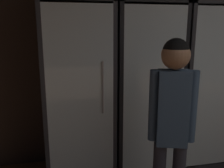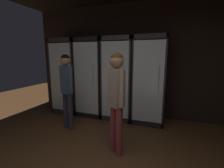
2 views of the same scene
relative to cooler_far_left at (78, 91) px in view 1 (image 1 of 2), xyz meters
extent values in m
cube|color=black|center=(1.96, 0.33, 0.44)|extent=(6.00, 0.06, 2.80)
cube|color=#2B2B30|center=(0.00, 0.26, 0.02)|extent=(0.71, 0.04, 1.96)
cube|color=#2B2B30|center=(-0.33, -0.04, 0.02)|extent=(0.04, 0.64, 1.96)
cube|color=#2B2B30|center=(0.33, -0.04, 0.02)|extent=(0.04, 0.64, 1.96)
cube|color=#2B2B30|center=(0.00, -0.04, -0.91)|extent=(0.71, 0.64, 0.10)
cube|color=white|center=(0.00, 0.23, 0.02)|extent=(0.63, 0.02, 1.72)
cube|color=silver|center=(0.00, -0.35, 0.02)|extent=(0.63, 0.02, 1.72)
cylinder|color=#B2B2B7|center=(0.21, -0.38, 0.12)|extent=(0.02, 0.02, 0.50)
cube|color=silver|center=(0.00, -0.04, -0.84)|extent=(0.61, 0.56, 0.02)
cylinder|color=gray|center=(-0.16, -0.02, -0.74)|extent=(0.06, 0.06, 0.18)
cylinder|color=gray|center=(-0.16, -0.02, -0.61)|extent=(0.02, 0.02, 0.09)
cylinder|color=tan|center=(-0.16, -0.02, -0.77)|extent=(0.07, 0.07, 0.05)
cylinder|color=gray|center=(0.15, -0.05, -0.71)|extent=(0.07, 0.07, 0.24)
cylinder|color=gray|center=(0.15, -0.05, -0.56)|extent=(0.03, 0.03, 0.07)
cylinder|color=#B2332D|center=(0.15, -0.05, -0.75)|extent=(0.07, 0.07, 0.08)
cube|color=silver|center=(0.00, -0.04, -0.41)|extent=(0.61, 0.56, 0.02)
cylinder|color=brown|center=(-0.24, -0.08, -0.29)|extent=(0.08, 0.08, 0.23)
cylinder|color=brown|center=(-0.24, -0.08, -0.13)|extent=(0.02, 0.02, 0.10)
cylinder|color=tan|center=(-0.24, -0.08, -0.31)|extent=(0.08, 0.08, 0.09)
cylinder|color=#9EAD99|center=(-0.08, -0.06, -0.30)|extent=(0.08, 0.08, 0.22)
cylinder|color=#9EAD99|center=(-0.08, -0.06, -0.15)|extent=(0.02, 0.02, 0.07)
cylinder|color=white|center=(-0.08, -0.06, -0.31)|extent=(0.08, 0.08, 0.07)
cylinder|color=#336B38|center=(0.08, -0.07, -0.29)|extent=(0.08, 0.08, 0.24)
cylinder|color=#336B38|center=(0.08, -0.07, -0.12)|extent=(0.03, 0.03, 0.09)
cylinder|color=beige|center=(0.08, -0.07, -0.28)|extent=(0.08, 0.08, 0.08)
cylinder|color=#194723|center=(0.22, -0.09, -0.31)|extent=(0.07, 0.07, 0.19)
cylinder|color=#194723|center=(0.22, -0.09, -0.18)|extent=(0.02, 0.02, 0.08)
cylinder|color=white|center=(0.22, -0.09, -0.32)|extent=(0.07, 0.07, 0.07)
cube|color=silver|center=(0.00, -0.04, 0.01)|extent=(0.61, 0.56, 0.02)
cylinder|color=#9EAD99|center=(-0.22, -0.01, 0.14)|extent=(0.07, 0.07, 0.23)
cylinder|color=#9EAD99|center=(-0.22, -0.01, 0.30)|extent=(0.03, 0.03, 0.09)
cylinder|color=#B2332D|center=(-0.22, -0.01, 0.11)|extent=(0.07, 0.07, 0.07)
cylinder|color=brown|center=(-0.08, -0.09, 0.12)|extent=(0.07, 0.07, 0.19)
cylinder|color=brown|center=(-0.08, -0.09, 0.25)|extent=(0.02, 0.02, 0.06)
cylinder|color=tan|center=(-0.08, -0.09, 0.11)|extent=(0.07, 0.07, 0.06)
cylinder|color=gray|center=(0.08, -0.04, 0.14)|extent=(0.06, 0.06, 0.24)
cylinder|color=gray|center=(0.08, -0.04, 0.31)|extent=(0.02, 0.02, 0.10)
cylinder|color=#B2332D|center=(0.08, -0.04, 0.15)|extent=(0.06, 0.06, 0.08)
cylinder|color=#194723|center=(0.23, -0.01, 0.12)|extent=(0.07, 0.07, 0.20)
cylinder|color=#194723|center=(0.23, -0.01, 0.26)|extent=(0.03, 0.03, 0.09)
cylinder|color=beige|center=(0.23, -0.01, 0.12)|extent=(0.08, 0.08, 0.07)
cube|color=silver|center=(0.00, -0.04, 0.44)|extent=(0.61, 0.56, 0.02)
cylinder|color=#194723|center=(-0.20, -0.07, 0.54)|extent=(0.06, 0.06, 0.19)
cylinder|color=#194723|center=(-0.20, -0.07, 0.68)|extent=(0.02, 0.02, 0.09)
cylinder|color=tan|center=(-0.20, -0.07, 0.53)|extent=(0.07, 0.07, 0.06)
cylinder|color=#194723|center=(-0.01, -0.01, 0.56)|extent=(0.07, 0.07, 0.22)
cylinder|color=#194723|center=(-0.01, -0.01, 0.71)|extent=(0.03, 0.03, 0.08)
cylinder|color=white|center=(-0.01, -0.01, 0.57)|extent=(0.08, 0.08, 0.07)
cylinder|color=#194723|center=(0.20, -0.07, 0.55)|extent=(0.06, 0.06, 0.21)
cylinder|color=#194723|center=(0.20, -0.07, 0.71)|extent=(0.02, 0.02, 0.09)
cylinder|color=#B2332D|center=(0.20, -0.07, 0.54)|extent=(0.07, 0.07, 0.07)
cube|color=black|center=(0.73, 0.26, 0.02)|extent=(0.71, 0.04, 1.96)
cube|color=black|center=(0.40, -0.04, 0.02)|extent=(0.04, 0.64, 1.96)
cube|color=black|center=(1.06, -0.04, 0.02)|extent=(0.04, 0.64, 1.96)
cube|color=black|center=(0.73, -0.04, 0.95)|extent=(0.71, 0.64, 0.10)
cube|color=black|center=(0.73, -0.04, -0.91)|extent=(0.71, 0.64, 0.10)
cube|color=white|center=(0.73, 0.23, 0.02)|extent=(0.63, 0.02, 1.72)
cube|color=silver|center=(0.73, -0.35, 0.02)|extent=(0.63, 0.02, 1.72)
cylinder|color=#B2B2B7|center=(0.94, -0.38, 0.12)|extent=(0.02, 0.02, 0.50)
cube|color=silver|center=(0.73, -0.04, -0.84)|extent=(0.61, 0.56, 0.02)
cylinder|color=black|center=(0.53, -0.06, -0.71)|extent=(0.08, 0.08, 0.24)
cylinder|color=black|center=(0.53, -0.06, -0.57)|extent=(0.03, 0.03, 0.06)
cylinder|color=#B2332D|center=(0.53, -0.06, -0.72)|extent=(0.08, 0.08, 0.07)
cylinder|color=black|center=(0.74, 0.00, -0.71)|extent=(0.07, 0.07, 0.24)
cylinder|color=black|center=(0.74, 0.00, -0.56)|extent=(0.02, 0.02, 0.08)
cylinder|color=#B2332D|center=(0.74, 0.00, -0.74)|extent=(0.08, 0.08, 0.08)
cylinder|color=#9EAD99|center=(0.93, -0.05, -0.72)|extent=(0.08, 0.08, 0.22)
cylinder|color=#9EAD99|center=(0.93, -0.05, -0.58)|extent=(0.03, 0.03, 0.07)
cylinder|color=#B2332D|center=(0.93, -0.05, -0.72)|extent=(0.08, 0.08, 0.08)
cube|color=silver|center=(0.73, -0.04, -0.41)|extent=(0.61, 0.56, 0.02)
cylinder|color=#336B38|center=(0.50, -0.08, -0.30)|extent=(0.08, 0.08, 0.20)
cylinder|color=#336B38|center=(0.50, -0.08, -0.15)|extent=(0.03, 0.03, 0.10)
cylinder|color=#B2332D|center=(0.50, -0.08, -0.32)|extent=(0.08, 0.08, 0.07)
cylinder|color=#336B38|center=(0.65, -0.07, -0.31)|extent=(0.07, 0.07, 0.20)
cylinder|color=#336B38|center=(0.65, -0.07, -0.16)|extent=(0.02, 0.02, 0.10)
cylinder|color=#B2332D|center=(0.65, -0.07, -0.30)|extent=(0.07, 0.07, 0.07)
cylinder|color=#9EAD99|center=(0.80, 0.00, -0.31)|extent=(0.08, 0.08, 0.19)
cylinder|color=#9EAD99|center=(0.80, 0.00, -0.17)|extent=(0.03, 0.03, 0.08)
cylinder|color=tan|center=(0.80, 0.00, -0.33)|extent=(0.08, 0.08, 0.05)
cylinder|color=#194723|center=(0.95, -0.04, -0.30)|extent=(0.07, 0.07, 0.20)
cylinder|color=#194723|center=(0.95, -0.04, -0.16)|extent=(0.02, 0.02, 0.08)
cylinder|color=white|center=(0.95, -0.04, -0.33)|extent=(0.08, 0.08, 0.06)
cube|color=silver|center=(0.73, -0.04, 0.01)|extent=(0.61, 0.56, 0.02)
cylinder|color=#194723|center=(0.53, 0.00, 0.12)|extent=(0.08, 0.08, 0.19)
cylinder|color=#194723|center=(0.53, 0.00, 0.25)|extent=(0.03, 0.03, 0.07)
cylinder|color=#B2332D|center=(0.53, 0.00, 0.12)|extent=(0.08, 0.08, 0.07)
cylinder|color=black|center=(0.73, -0.08, 0.14)|extent=(0.07, 0.07, 0.23)
cylinder|color=black|center=(0.73, -0.08, 0.29)|extent=(0.02, 0.02, 0.08)
cylinder|color=tan|center=(0.73, -0.08, 0.12)|extent=(0.07, 0.07, 0.08)
cylinder|color=black|center=(0.93, -0.03, 0.13)|extent=(0.07, 0.07, 0.22)
cylinder|color=black|center=(0.93, -0.03, 0.29)|extent=(0.03, 0.03, 0.09)
cylinder|color=#2D2D33|center=(0.93, -0.03, 0.11)|extent=(0.08, 0.08, 0.08)
cube|color=silver|center=(0.73, -0.04, 0.44)|extent=(0.61, 0.56, 0.02)
cylinder|color=#194723|center=(0.53, -0.09, 0.56)|extent=(0.07, 0.07, 0.23)
cylinder|color=#194723|center=(0.53, -0.09, 0.71)|extent=(0.03, 0.03, 0.07)
cylinder|color=beige|center=(0.53, -0.09, 0.56)|extent=(0.07, 0.07, 0.08)
cylinder|color=#194723|center=(0.74, -0.09, 0.56)|extent=(0.07, 0.07, 0.22)
cylinder|color=#194723|center=(0.74, -0.09, 0.71)|extent=(0.02, 0.02, 0.09)
cylinder|color=#2D2D33|center=(0.74, -0.09, 0.53)|extent=(0.07, 0.07, 0.06)
cylinder|color=black|center=(0.94, -0.02, 0.54)|extent=(0.06, 0.06, 0.18)
cylinder|color=black|center=(0.94, -0.02, 0.68)|extent=(0.02, 0.02, 0.10)
cylinder|color=beige|center=(0.94, -0.02, 0.55)|extent=(0.06, 0.06, 0.05)
cube|color=#2B2B30|center=(1.46, 0.26, 0.02)|extent=(0.71, 0.04, 1.96)
cube|color=#2B2B30|center=(1.12, -0.04, 0.02)|extent=(0.04, 0.64, 1.96)
cube|color=#2B2B30|center=(1.46, -0.04, 0.95)|extent=(0.71, 0.64, 0.10)
cube|color=#2B2B30|center=(1.46, -0.04, -0.91)|extent=(0.71, 0.64, 0.10)
cube|color=white|center=(1.46, 0.23, 0.02)|extent=(0.63, 0.02, 1.72)
cube|color=silver|center=(1.46, -0.35, 0.02)|extent=(0.63, 0.02, 1.72)
cube|color=silver|center=(1.46, -0.04, -0.84)|extent=(0.61, 0.56, 0.02)
cylinder|color=#194723|center=(1.24, -0.07, -0.71)|extent=(0.07, 0.07, 0.24)
cylinder|color=#194723|center=(1.24, -0.07, -0.57)|extent=(0.02, 0.02, 0.06)
cylinder|color=#2D2D33|center=(1.24, -0.07, -0.72)|extent=(0.07, 0.07, 0.08)
cylinder|color=gray|center=(1.39, -0.08, -0.74)|extent=(0.06, 0.06, 0.19)
cylinder|color=gray|center=(1.39, -0.08, -0.61)|extent=(0.02, 0.02, 0.07)
cylinder|color=beige|center=(1.39, -0.08, -0.75)|extent=(0.07, 0.07, 0.07)
cylinder|color=#194723|center=(1.53, -0.06, -0.72)|extent=(0.08, 0.08, 0.22)
cylinder|color=#194723|center=(1.53, -0.06, -0.57)|extent=(0.03, 0.03, 0.08)
cylinder|color=tan|center=(1.53, -0.06, -0.72)|extent=(0.08, 0.08, 0.07)
cylinder|color=black|center=(1.68, -0.02, -0.74)|extent=(0.07, 0.07, 0.19)
cylinder|color=black|center=(1.68, -0.02, -0.61)|extent=(0.03, 0.03, 0.07)
cylinder|color=#2D2D33|center=(1.68, -0.02, -0.74)|extent=(0.07, 0.07, 0.06)
cube|color=silver|center=(1.46, -0.04, -0.41)|extent=(0.61, 0.56, 0.02)
cylinder|color=gray|center=(1.23, 0.00, -0.30)|extent=(0.06, 0.06, 0.21)
cylinder|color=gray|center=(1.23, 0.00, -0.16)|extent=(0.02, 0.02, 0.06)
cylinder|color=#B2332D|center=(1.23, 0.00, -0.30)|extent=(0.06, 0.06, 0.07)
cylinder|color=#194723|center=(1.38, -0.04, -0.29)|extent=(0.07, 0.07, 0.24)
cylinder|color=#194723|center=(1.38, -0.04, -0.13)|extent=(0.02, 0.02, 0.07)
cylinder|color=beige|center=(1.38, -0.04, -0.30)|extent=(0.07, 0.07, 0.08)
cylinder|color=black|center=(1.53, -0.03, -0.29)|extent=(0.07, 0.07, 0.22)
cylinder|color=black|center=(1.53, -0.03, -0.14)|extent=(0.03, 0.03, 0.08)
cylinder|color=white|center=(1.53, -0.03, -0.29)|extent=(0.07, 0.07, 0.08)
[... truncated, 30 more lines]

